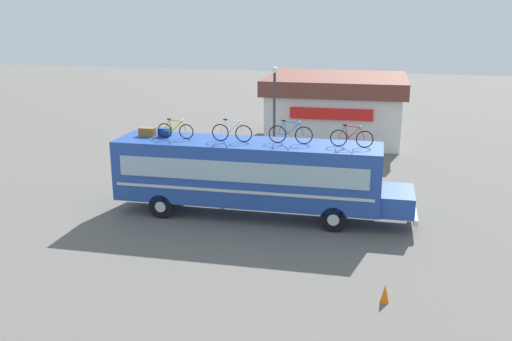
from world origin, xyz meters
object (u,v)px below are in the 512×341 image
object	(u,v)px
luggage_bag_1	(147,132)
rooftop_bicycle_3	(290,134)
bus	(252,173)
rooftop_bicycle_1	(175,130)
street_lamp	(274,113)
luggage_bag_2	(165,132)
traffic_cone	(385,294)
rooftop_bicycle_4	(351,138)
rooftop_bicycle_2	(232,132)

from	to	relation	value
luggage_bag_1	rooftop_bicycle_3	xyz separation A→B (m)	(6.33, -0.10, 0.22)
bus	rooftop_bicycle_3	bearing A→B (deg)	3.88
luggage_bag_1	rooftop_bicycle_1	xyz separation A→B (m)	(1.38, -0.21, 0.18)
bus	rooftop_bicycle_3	xyz separation A→B (m)	(1.60, 0.11, 1.73)
bus	street_lamp	distance (m)	6.21
bus	rooftop_bicycle_1	bearing A→B (deg)	179.96
bus	luggage_bag_2	size ratio (longest dim) A/B	24.66
luggage_bag_1	traffic_cone	world-z (taller)	luggage_bag_1
bus	rooftop_bicycle_4	size ratio (longest dim) A/B	7.33
luggage_bag_1	rooftop_bicycle_4	bearing A→B (deg)	-1.36
luggage_bag_1	rooftop_bicycle_1	bearing A→B (deg)	-8.49
luggage_bag_2	rooftop_bicycle_1	distance (m)	0.68
luggage_bag_1	rooftop_bicycle_3	bearing A→B (deg)	-0.90
bus	luggage_bag_1	distance (m)	4.97
luggage_bag_2	rooftop_bicycle_2	xyz separation A→B (m)	(3.11, -0.32, 0.21)
luggage_bag_1	luggage_bag_2	bearing A→B (deg)	4.65
rooftop_bicycle_1	traffic_cone	xyz separation A→B (m)	(8.93, -6.53, -3.29)
rooftop_bicycle_2	luggage_bag_2	bearing A→B (deg)	174.07
rooftop_bicycle_2	street_lamp	xyz separation A→B (m)	(0.68, 6.06, -0.19)
bus	traffic_cone	bearing A→B (deg)	-49.47
luggage_bag_1	rooftop_bicycle_2	xyz separation A→B (m)	(3.89, -0.26, 0.21)
luggage_bag_2	rooftop_bicycle_3	distance (m)	5.56
rooftop_bicycle_1	rooftop_bicycle_4	bearing A→B (deg)	-0.03
street_lamp	luggage_bag_1	bearing A→B (deg)	-128.18
bus	traffic_cone	distance (m)	8.73
luggage_bag_1	traffic_cone	size ratio (longest dim) A/B	1.20
rooftop_bicycle_3	street_lamp	world-z (taller)	street_lamp
luggage_bag_2	bus	bearing A→B (deg)	-3.93
luggage_bag_1	luggage_bag_2	xyz separation A→B (m)	(0.78, 0.06, 0.00)
rooftop_bicycle_2	traffic_cone	bearing A→B (deg)	-45.24
bus	rooftop_bicycle_3	world-z (taller)	rooftop_bicycle_3
luggage_bag_2	street_lamp	distance (m)	6.88
luggage_bag_1	street_lamp	bearing A→B (deg)	51.82
rooftop_bicycle_3	rooftop_bicycle_1	bearing A→B (deg)	-178.77
rooftop_bicycle_1	street_lamp	xyz separation A→B (m)	(3.18, 6.01, -0.16)
bus	street_lamp	size ratio (longest dim) A/B	2.19
bus	traffic_cone	size ratio (longest dim) A/B	21.86
luggage_bag_2	rooftop_bicycle_2	bearing A→B (deg)	-5.93
rooftop_bicycle_3	bus	bearing A→B (deg)	-176.12
rooftop_bicycle_4	bus	bearing A→B (deg)	179.98
traffic_cone	rooftop_bicycle_1	bearing A→B (deg)	143.83
rooftop_bicycle_2	street_lamp	bearing A→B (deg)	83.64
bus	traffic_cone	world-z (taller)	bus
traffic_cone	bus	bearing A→B (deg)	130.53
luggage_bag_1	street_lamp	distance (m)	7.38
bus	luggage_bag_2	distance (m)	4.24
luggage_bag_1	rooftop_bicycle_3	world-z (taller)	rooftop_bicycle_3
luggage_bag_2	rooftop_bicycle_3	xyz separation A→B (m)	(5.56, -0.16, 0.22)
luggage_bag_2	rooftop_bicycle_4	distance (m)	8.05
bus	rooftop_bicycle_1	size ratio (longest dim) A/B	7.80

